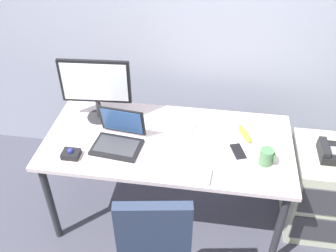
% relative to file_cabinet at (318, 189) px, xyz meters
% --- Properties ---
extents(ground_plane, '(8.00, 8.00, 0.00)m').
position_rel_file_cabinet_xyz_m(ground_plane, '(-1.09, -0.09, -0.33)').
color(ground_plane, '#434350').
extents(back_wall, '(6.00, 0.10, 2.80)m').
position_rel_file_cabinet_xyz_m(back_wall, '(-1.09, 0.65, 1.07)').
color(back_wall, '#999DB0').
rests_on(back_wall, ground).
extents(desk, '(1.65, 0.79, 0.74)m').
position_rel_file_cabinet_xyz_m(desk, '(-1.09, -0.09, 0.33)').
color(desk, silver).
rests_on(desk, ground).
extents(file_cabinet, '(0.42, 0.53, 0.67)m').
position_rel_file_cabinet_xyz_m(file_cabinet, '(0.00, 0.00, 0.00)').
color(file_cabinet, beige).
rests_on(file_cabinet, ground).
extents(desk_phone, '(0.17, 0.20, 0.09)m').
position_rel_file_cabinet_xyz_m(desk_phone, '(-0.01, -0.02, 0.37)').
color(desk_phone, black).
rests_on(desk_phone, file_cabinet).
extents(monitor_main, '(0.48, 0.18, 0.46)m').
position_rel_file_cabinet_xyz_m(monitor_main, '(-1.61, 0.08, 0.68)').
color(monitor_main, '#262628').
rests_on(monitor_main, desk).
extents(keyboard, '(0.42, 0.17, 0.03)m').
position_rel_file_cabinet_xyz_m(keyboard, '(-0.98, -0.39, 0.42)').
color(keyboard, silver).
rests_on(keyboard, desk).
extents(laptop, '(0.34, 0.30, 0.24)m').
position_rel_file_cabinet_xyz_m(laptop, '(-1.40, -0.18, 0.46)').
color(laptop, black).
rests_on(laptop, desk).
extents(trackball_mouse, '(0.11, 0.09, 0.07)m').
position_rel_file_cabinet_xyz_m(trackball_mouse, '(-1.67, -0.35, 0.43)').
color(trackball_mouse, black).
rests_on(trackball_mouse, desk).
extents(coffee_mug, '(0.10, 0.09, 0.11)m').
position_rel_file_cabinet_xyz_m(coffee_mug, '(-0.45, -0.23, 0.46)').
color(coffee_mug, '#4A7C4E').
rests_on(coffee_mug, desk).
extents(paper_notepad, '(0.20, 0.24, 0.01)m').
position_rel_file_cabinet_xyz_m(paper_notepad, '(-0.98, 0.11, 0.41)').
color(paper_notepad, white).
rests_on(paper_notepad, desk).
extents(cell_phone, '(0.11, 0.16, 0.01)m').
position_rel_file_cabinet_xyz_m(cell_phone, '(-0.62, -0.14, 0.41)').
color(cell_phone, black).
rests_on(cell_phone, desk).
extents(banana, '(0.11, 0.19, 0.04)m').
position_rel_file_cabinet_xyz_m(banana, '(-0.58, 0.03, 0.42)').
color(banana, yellow).
rests_on(banana, desk).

